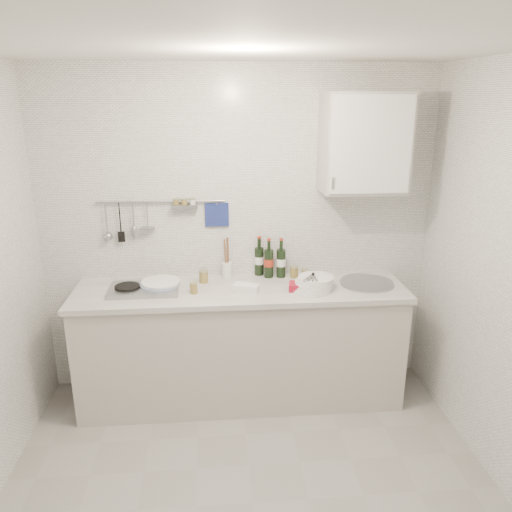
{
  "coord_description": "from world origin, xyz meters",
  "views": [
    {
      "loc": [
        -0.18,
        -2.33,
        2.27
      ],
      "look_at": [
        0.1,
        0.9,
        1.23
      ],
      "focal_mm": 35.0,
      "sensor_mm": 36.0,
      "label": 1
    }
  ],
  "objects_px": {
    "plate_stack_sink": "(314,283)",
    "utensil_crock": "(227,268)",
    "plate_stack_hob": "(159,285)",
    "wine_bottles": "(270,257)",
    "wall_cabinet": "(364,143)"
  },
  "relations": [
    {
      "from": "plate_stack_sink",
      "to": "utensil_crock",
      "type": "xyz_separation_m",
      "value": [
        -0.62,
        0.31,
        0.03
      ]
    },
    {
      "from": "plate_stack_hob",
      "to": "plate_stack_sink",
      "type": "height_order",
      "value": "plate_stack_sink"
    },
    {
      "from": "wine_bottles",
      "to": "utensil_crock",
      "type": "distance_m",
      "value": 0.34
    },
    {
      "from": "wine_bottles",
      "to": "plate_stack_sink",
      "type": "bearing_deg",
      "value": -46.61
    },
    {
      "from": "plate_stack_hob",
      "to": "wall_cabinet",
      "type": "bearing_deg",
      "value": 3.2
    },
    {
      "from": "plate_stack_sink",
      "to": "utensil_crock",
      "type": "bearing_deg",
      "value": 153.86
    },
    {
      "from": "plate_stack_hob",
      "to": "wine_bottles",
      "type": "height_order",
      "value": "wine_bottles"
    },
    {
      "from": "wine_bottles",
      "to": "plate_stack_hob",
      "type": "bearing_deg",
      "value": -166.72
    },
    {
      "from": "plate_stack_hob",
      "to": "utensil_crock",
      "type": "distance_m",
      "value": 0.54
    },
    {
      "from": "plate_stack_hob",
      "to": "plate_stack_sink",
      "type": "bearing_deg",
      "value": -5.57
    },
    {
      "from": "wall_cabinet",
      "to": "plate_stack_hob",
      "type": "relative_size",
      "value": 2.24
    },
    {
      "from": "plate_stack_sink",
      "to": "wine_bottles",
      "type": "xyz_separation_m",
      "value": [
        -0.29,
        0.31,
        0.11
      ]
    },
    {
      "from": "utensil_crock",
      "to": "plate_stack_sink",
      "type": "bearing_deg",
      "value": -26.14
    },
    {
      "from": "plate_stack_sink",
      "to": "wine_bottles",
      "type": "bearing_deg",
      "value": 133.39
    },
    {
      "from": "plate_stack_hob",
      "to": "wine_bottles",
      "type": "bearing_deg",
      "value": 13.28
    }
  ]
}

